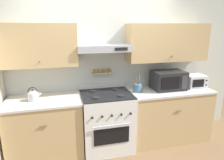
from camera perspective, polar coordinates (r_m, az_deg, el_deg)
The scene contains 9 objects.
ground_plane at distance 3.30m, azimuth -0.16°, elevation -21.36°, with size 16.00×16.00×0.00m, color brown.
wall_back at distance 3.34m, azimuth -1.76°, elevation 5.73°, with size 5.20×0.46×2.55m.
counter_left at distance 3.30m, azimuth -18.34°, elevation -12.81°, with size 1.10×0.69×0.91m.
counter_right at distance 3.72m, azimuth 15.46°, elevation -9.26°, with size 1.42×0.69×0.91m.
stove_range at distance 3.32m, azimuth -1.57°, elevation -11.52°, with size 0.79×0.72×1.01m.
tea_kettle at distance 3.11m, azimuth -21.60°, elevation -4.07°, with size 0.20×0.15×0.20m.
microwave at distance 3.53m, azimuth 15.76°, elevation -0.04°, with size 0.54×0.38×0.32m.
utensil_crock at distance 3.30m, azimuth 7.30°, elevation -2.21°, with size 0.14×0.14×0.29m.
toaster_oven at distance 3.80m, azimuth 22.54°, elevation -0.30°, with size 0.34×0.28×0.22m.
Camera 1 is at (-0.64, -2.57, 1.96)m, focal length 32.00 mm.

